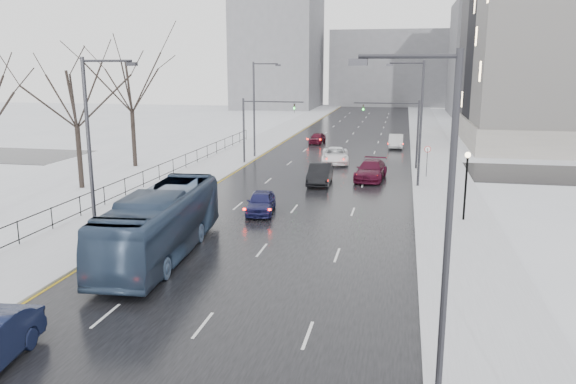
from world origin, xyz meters
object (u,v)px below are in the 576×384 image
Objects in this scene: tree_park_e at (135,167)px; streetlight_l_near at (93,146)px; sedan_right_far at (371,170)px; streetlight_r_near at (441,213)px; sedan_center_near at (261,202)px; sedan_right_distant at (396,141)px; no_uturn_sign at (427,152)px; mast_signal_right at (406,126)px; streetlight_r_mid at (418,117)px; lamppost_r_mid at (466,176)px; sedan_center_far at (317,138)px; bus at (161,223)px; tree_park_d at (82,189)px; sedan_right_near at (320,174)px; streetlight_l_far at (256,105)px; sedan_right_cross at (335,155)px; mast_signal_left at (254,123)px.

tree_park_e is 26.61m from streetlight_l_near.
streetlight_r_near is at bearing -78.35° from sedan_right_far.
sedan_center_near is 14.29m from sedan_right_far.
sedan_center_near is 0.90× the size of sedan_right_distant.
mast_signal_right is at bearing 115.11° from no_uturn_sign.
streetlight_r_mid is 2.34× the size of lamppost_r_mid.
sedan_center_far is (14.70, 20.30, 0.72)m from tree_park_e.
streetlight_r_near is 19.15m from streetlight_l_near.
streetlight_r_near reaches higher than sedan_center_near.
lamppost_r_mid is 18.65m from bus.
mast_signal_right is at bearing 96.00° from streetlight_r_mid.
streetlight_r_near reaches higher than sedan_right_far.
mast_signal_right is 1.63× the size of sedan_center_far.
streetlight_l_near is 12.36m from sedan_center_near.
sedan_center_near is at bearing 68.77° from bus.
sedan_right_distant is (-4.73, 32.43, -2.12)m from lamppost_r_mid.
tree_park_d is 2.46× the size of sedan_right_near.
streetlight_l_far is 32.24m from bus.
streetlight_l_near is at bearing 148.52° from streetlight_r_near.
sedan_right_distant is at bearing 36.99° from tree_park_e.
bus is at bearing -106.80° from sedan_right_cross.
lamppost_r_mid is 32.84m from sedan_right_distant.
streetlight_l_near reaches higher than sedan_right_near.
no_uturn_sign is (1.03, 34.00, -3.32)m from streetlight_r_near.
sedan_center_near is at bearing -177.91° from lamppost_r_mid.
tree_park_e is 2.08× the size of mast_signal_left.
mast_signal_left is 0.53× the size of bus.
mast_signal_left is 1.15× the size of sedan_right_cross.
bus is (13.40, -23.83, 1.75)m from tree_park_e.
sedan_center_near is at bearing -111.71° from sedan_right_far.
streetlight_r_near and streetlight_l_far have the same top height.
streetlight_l_near reaches higher than mast_signal_right.
lamppost_r_mid is at bearing -48.94° from streetlight_l_far.
streetlight_r_near is at bearing -98.06° from lamppost_r_mid.
bus reaches higher than sedan_right_distant.
streetlight_l_far is 15.85m from sedan_right_near.
bus is (-12.97, -19.83, -3.87)m from streetlight_r_mid.
sedan_right_distant is (14.44, 42.43, -4.79)m from streetlight_l_near.
mast_signal_right is at bearing 8.90° from tree_park_e.
no_uturn_sign reaches higher than sedan_right_cross.
no_uturn_sign is 0.57× the size of sedan_right_distant.
streetlight_l_far is at bearing 90.00° from streetlight_l_near.
tree_park_d is 17.96m from mast_signal_left.
tree_park_d is 29.05m from mast_signal_right.
streetlight_l_near reaches higher than tree_park_e.
sedan_right_cross is (18.70, 5.94, 0.83)m from tree_park_e.
bus is 2.16× the size of sedan_right_far.
streetlight_l_near is 21.78m from lamppost_r_mid.
mast_signal_right reaches higher than no_uturn_sign.
streetlight_l_far is at bearing 147.66° from sedan_right_far.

